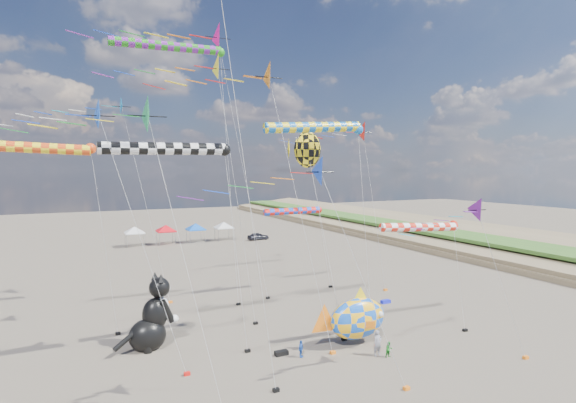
# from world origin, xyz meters

# --- Properties ---
(delta_kite_1) EXTENTS (11.09, 1.75, 13.26)m
(delta_kite_1) POSITION_xyz_m (-3.75, 3.50, 11.98)
(delta_kite_1) COLOR blue
(delta_kite_1) RESTS_ON ground
(delta_kite_2) EXTENTS (11.58, 2.20, 21.14)m
(delta_kite_2) POSITION_xyz_m (-6.36, 17.27, 19.72)
(delta_kite_2) COLOR yellow
(delta_kite_2) RESTS_ON ground
(delta_kite_3) EXTENTS (9.34, 2.09, 16.17)m
(delta_kite_3) POSITION_xyz_m (-11.33, 5.92, 14.81)
(delta_kite_3) COLOR #189546
(delta_kite_3) RESTS_ON ground
(delta_kite_4) EXTENTS (16.37, 2.68, 25.92)m
(delta_kite_4) POSITION_xyz_m (-3.96, 23.46, 24.29)
(delta_kite_4) COLOR #F40E84
(delta_kite_4) RESTS_ON ground
(delta_kite_5) EXTENTS (10.86, 1.97, 16.51)m
(delta_kite_5) POSITION_xyz_m (-13.51, 10.68, 15.16)
(delta_kite_5) COLOR blue
(delta_kite_5) RESTS_ON ground
(delta_kite_6) EXTENTS (11.27, 2.03, 19.29)m
(delta_kite_6) POSITION_xyz_m (-4.40, 9.57, 17.92)
(delta_kite_6) COLOR orange
(delta_kite_6) RESTS_ON ground
(delta_kite_7) EXTENTS (10.84, 2.23, 17.29)m
(delta_kite_7) POSITION_xyz_m (10.41, 20.89, 15.86)
(delta_kite_7) COLOR red
(delta_kite_7) RESTS_ON ground
(delta_kite_8) EXTENTS (10.71, 1.73, 18.81)m
(delta_kite_8) POSITION_xyz_m (-11.75, 26.15, 17.51)
(delta_kite_8) COLOR #0979BD
(delta_kite_8) RESTS_ON ground
(delta_kite_9) EXTENTS (9.34, 1.64, 10.86)m
(delta_kite_9) POSITION_xyz_m (6.96, 3.37, 9.64)
(delta_kite_9) COLOR #701B88
(delta_kite_9) RESTS_ON ground
(windsock_0) EXTENTS (8.14, 0.64, 8.68)m
(windsock_0) POSITION_xyz_m (7.68, 8.79, 8.29)
(windsock_0) COLOR red
(windsock_0) RESTS_ON ground
(windsock_1) EXTENTS (10.80, 0.81, 23.03)m
(windsock_1) POSITION_xyz_m (-7.03, 22.77, 22.54)
(windsock_1) COLOR #208A19
(windsock_1) RESTS_ON ground
(windsock_2) EXTENTS (9.27, 0.79, 14.10)m
(windsock_2) POSITION_xyz_m (-9.32, 12.33, 13.65)
(windsock_2) COLOR black
(windsock_2) RESTS_ON ground
(windsock_3) EXTENTS (9.95, 0.78, 14.34)m
(windsock_3) POSITION_xyz_m (-17.32, 19.64, 13.89)
(windsock_3) COLOR red
(windsock_3) RESTS_ON ground
(windsock_4) EXTENTS (7.71, 0.71, 8.66)m
(windsock_4) POSITION_xyz_m (5.32, 24.45, 8.25)
(windsock_4) COLOR red
(windsock_4) RESTS_ON ground
(windsock_5) EXTENTS (9.11, 0.76, 15.76)m
(windsock_5) POSITION_xyz_m (0.83, 11.94, 15.30)
(windsock_5) COLOR #1261B7
(windsock_5) RESTS_ON ground
(angelfish_kite) EXTENTS (3.74, 3.02, 15.21)m
(angelfish_kite) POSITION_xyz_m (0.47, 13.27, 13.78)
(angelfish_kite) COLOR yellow
(angelfish_kite) RESTS_ON ground
(cat_inflatable) EXTENTS (4.28, 3.05, 5.22)m
(cat_inflatable) POSITION_xyz_m (-10.19, 15.87, 2.61)
(cat_inflatable) COLOR black
(cat_inflatable) RESTS_ON ground
(fish_inflatable) EXTENTS (5.93, 2.33, 4.19)m
(fish_inflatable) POSITION_xyz_m (2.99, 10.13, 1.94)
(fish_inflatable) COLOR blue
(fish_inflatable) RESTS_ON ground
(person_adult) EXTENTS (0.65, 0.45, 1.73)m
(person_adult) POSITION_xyz_m (3.21, 8.04, 0.86)
(person_adult) COLOR gray
(person_adult) RESTS_ON ground
(child_green) EXTENTS (0.52, 0.41, 1.06)m
(child_green) POSITION_xyz_m (3.73, 7.49, 0.53)
(child_green) COLOR #1B8421
(child_green) RESTS_ON ground
(child_blue) EXTENTS (0.69, 0.65, 1.14)m
(child_blue) POSITION_xyz_m (-1.53, 10.03, 0.57)
(child_blue) COLOR blue
(child_blue) RESTS_ON ground
(kite_bag_1) EXTENTS (0.90, 0.44, 0.30)m
(kite_bag_1) POSITION_xyz_m (-2.56, 10.90, 0.15)
(kite_bag_1) COLOR black
(kite_bag_1) RESTS_ON ground
(kite_bag_2) EXTENTS (0.90, 0.44, 0.30)m
(kite_bag_2) POSITION_xyz_m (11.17, 17.37, 0.15)
(kite_bag_2) COLOR #151ED6
(kite_bag_2) RESTS_ON ground
(tent_row) EXTENTS (19.20, 4.20, 3.80)m
(tent_row) POSITION_xyz_m (1.50, 60.00, 3.15)
(tent_row) COLOR silver
(tent_row) RESTS_ON ground
(parked_car) EXTENTS (4.00, 2.00, 1.31)m
(parked_car) POSITION_xyz_m (14.73, 58.00, 0.66)
(parked_car) COLOR #26262D
(parked_car) RESTS_ON ground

